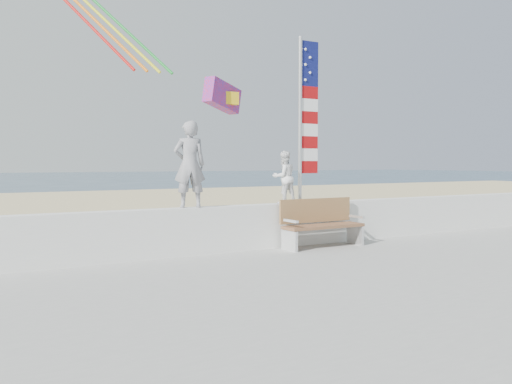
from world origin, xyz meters
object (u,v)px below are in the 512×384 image
adult (190,164)px  bench (321,222)px  flag (305,113)px  child (284,177)px

adult → bench: bearing=-174.8°
adult → flag: bearing=-165.5°
adult → bench: adult is taller
adult → flag: flag is taller
child → flag: size_ratio=0.31×
adult → bench: (2.75, -0.45, -1.21)m
child → flag: flag is taller
bench → flag: bearing=101.3°
bench → flag: 2.35m
flag → child: bearing=180.0°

